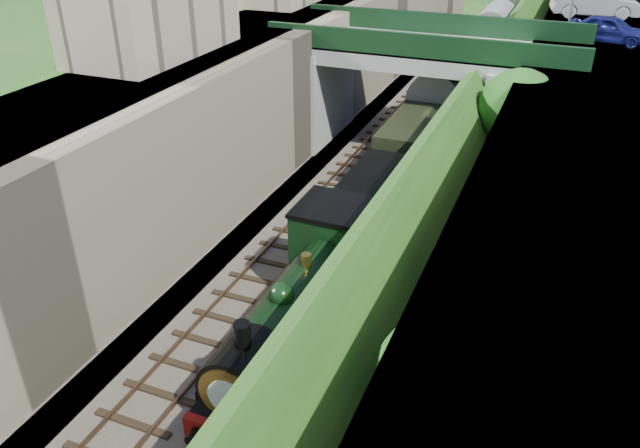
% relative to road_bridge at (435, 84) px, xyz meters
% --- Properties ---
extents(trackbed, '(10.00, 90.00, 0.20)m').
position_rel_road_bridge_xyz_m(trackbed, '(-0.94, -4.00, -3.98)').
color(trackbed, '#473F38').
rests_on(trackbed, ground).
extents(retaining_wall, '(1.00, 90.00, 7.00)m').
position_rel_road_bridge_xyz_m(retaining_wall, '(-6.44, -4.00, -0.58)').
color(retaining_wall, '#756B56').
rests_on(retaining_wall, ground).
extents(street_plateau_left, '(6.00, 90.00, 7.00)m').
position_rel_road_bridge_xyz_m(street_plateau_left, '(-9.94, -4.00, -0.58)').
color(street_plateau_left, '#262628').
rests_on(street_plateau_left, ground).
extents(street_plateau_right, '(8.00, 90.00, 6.25)m').
position_rel_road_bridge_xyz_m(street_plateau_right, '(8.56, -4.00, -0.95)').
color(street_plateau_right, '#262628').
rests_on(street_plateau_right, ground).
extents(embankment_slope, '(4.90, 90.22, 6.54)m').
position_rel_road_bridge_xyz_m(embankment_slope, '(4.00, -3.05, -1.40)').
color(embankment_slope, '#1E4714').
rests_on(embankment_slope, ground).
extents(track_left, '(2.50, 90.00, 0.20)m').
position_rel_road_bridge_xyz_m(track_left, '(-2.94, -4.00, -3.83)').
color(track_left, black).
rests_on(track_left, trackbed).
extents(track_right, '(2.50, 90.00, 0.20)m').
position_rel_road_bridge_xyz_m(track_right, '(0.26, -4.00, -3.83)').
color(track_right, black).
rests_on(track_right, trackbed).
extents(road_bridge, '(16.00, 6.40, 7.25)m').
position_rel_road_bridge_xyz_m(road_bridge, '(0.00, 0.00, 0.00)').
color(road_bridge, gray).
rests_on(road_bridge, ground).
extents(building_near, '(4.00, 8.00, 4.00)m').
position_rel_road_bridge_xyz_m(building_near, '(-10.44, -10.00, 4.92)').
color(building_near, gray).
rests_on(building_near, street_plateau_left).
extents(tree, '(3.60, 3.80, 6.60)m').
position_rel_road_bridge_xyz_m(tree, '(4.97, -4.74, 0.57)').
color(tree, black).
rests_on(tree, ground).
extents(car_blue, '(4.34, 2.54, 1.39)m').
position_rel_road_bridge_xyz_m(car_blue, '(8.17, 3.45, 2.87)').
color(car_blue, navy).
rests_on(car_blue, street_plateau_right).
extents(car_silver, '(5.44, 2.63, 1.72)m').
position_rel_road_bridge_xyz_m(car_silver, '(7.34, 10.71, 3.03)').
color(car_silver, silver).
rests_on(car_silver, street_plateau_right).
extents(locomotive, '(3.10, 10.22, 3.83)m').
position_rel_road_bridge_xyz_m(locomotive, '(0.26, -18.34, -2.18)').
color(locomotive, black).
rests_on(locomotive, trackbed).
extents(tender, '(2.70, 6.00, 3.05)m').
position_rel_road_bridge_xyz_m(tender, '(0.26, -10.97, -2.46)').
color(tender, black).
rests_on(tender, trackbed).
extents(coach_front, '(2.90, 18.00, 3.70)m').
position_rel_road_bridge_xyz_m(coach_front, '(0.26, 1.63, -2.03)').
color(coach_front, black).
rests_on(coach_front, trackbed).
extents(coach_middle, '(2.90, 18.00, 3.70)m').
position_rel_road_bridge_xyz_m(coach_middle, '(0.26, 20.43, -2.03)').
color(coach_middle, black).
rests_on(coach_middle, trackbed).
extents(coach_rear, '(2.90, 18.00, 3.70)m').
position_rel_road_bridge_xyz_m(coach_rear, '(0.26, 39.23, -2.03)').
color(coach_rear, black).
rests_on(coach_rear, trackbed).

